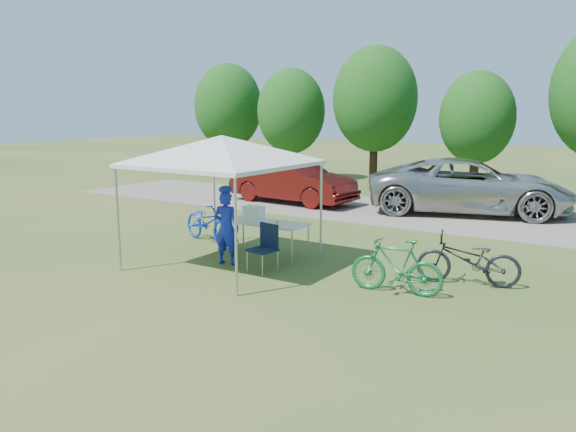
% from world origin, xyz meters
% --- Properties ---
extents(ground, '(100.00, 100.00, 0.00)m').
position_xyz_m(ground, '(0.00, 0.00, 0.00)').
color(ground, '#2D5119').
rests_on(ground, ground).
extents(gravel_strip, '(24.00, 5.00, 0.02)m').
position_xyz_m(gravel_strip, '(0.00, 8.00, 0.01)').
color(gravel_strip, gray).
rests_on(gravel_strip, ground).
extents(canopy, '(4.53, 4.53, 3.00)m').
position_xyz_m(canopy, '(0.00, 0.00, 2.65)').
color(canopy, '#A5A5AA').
rests_on(canopy, ground).
extents(treeline, '(24.89, 4.28, 6.30)m').
position_xyz_m(treeline, '(-0.29, 14.05, 3.53)').
color(treeline, '#382314').
rests_on(treeline, ground).
extents(folding_table, '(1.91, 0.80, 0.78)m').
position_xyz_m(folding_table, '(0.33, 1.09, 0.74)').
color(folding_table, white).
rests_on(folding_table, ground).
extents(folding_chair, '(0.57, 0.59, 0.97)m').
position_xyz_m(folding_chair, '(1.02, 0.09, 0.57)').
color(folding_chair, black).
rests_on(folding_chair, ground).
extents(cooler, '(0.45, 0.30, 0.32)m').
position_xyz_m(cooler, '(-0.01, 1.09, 0.95)').
color(cooler, white).
rests_on(cooler, folding_table).
extents(ice_cream_cup, '(0.08, 0.08, 0.06)m').
position_xyz_m(ice_cream_cup, '(0.66, 1.04, 0.82)').
color(ice_cream_cup, yellow).
rests_on(ice_cream_cup, folding_table).
extents(cyclist, '(0.63, 0.48, 1.57)m').
position_xyz_m(cyclist, '(0.01, 0.07, 0.79)').
color(cyclist, '#1525B2').
rests_on(cyclist, ground).
extents(bike_blue, '(2.06, 1.26, 1.02)m').
position_xyz_m(bike_blue, '(-1.67, 1.42, 0.51)').
color(bike_blue, blue).
rests_on(bike_blue, ground).
extents(bike_green, '(1.71, 0.67, 1.00)m').
position_xyz_m(bike_green, '(3.80, 0.15, 0.50)').
color(bike_green, '#197239').
rests_on(bike_green, ground).
extents(bike_dark, '(1.98, 1.10, 0.98)m').
position_xyz_m(bike_dark, '(4.74, 1.33, 0.49)').
color(bike_dark, black).
rests_on(bike_dark, ground).
extents(minivan, '(6.82, 4.54, 1.74)m').
position_xyz_m(minivan, '(2.69, 9.04, 0.89)').
color(minivan, '#B2B1AD').
rests_on(minivan, gravel_strip).
extents(sedan, '(4.80, 1.99, 1.54)m').
position_xyz_m(sedan, '(-3.18, 7.76, 0.79)').
color(sedan, '#57100E').
rests_on(sedan, gravel_strip).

